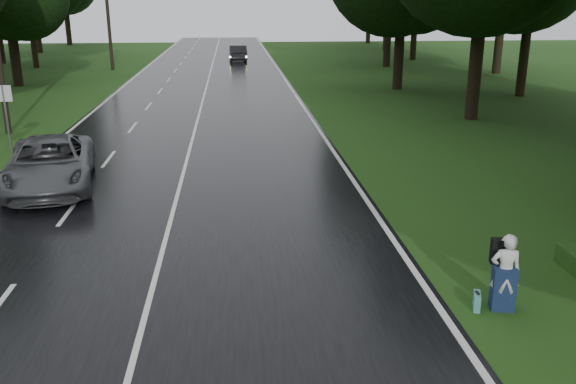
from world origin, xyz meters
The scene contains 15 objects.
ground centered at (0.00, 0.00, 0.00)m, with size 160.00×160.00×0.00m, color #204614.
road centered at (0.00, 20.00, 0.02)m, with size 12.00×140.00×0.04m, color black.
lane_center centered at (0.00, 20.00, 0.04)m, with size 0.12×140.00×0.01m, color silver.
grey_car centered at (-4.15, 10.45, 0.83)m, with size 2.63×5.71×1.59m, color #4E5053.
far_car centered at (2.43, 51.76, 0.80)m, with size 1.62×4.64×1.53m, color black.
hitchhiker centered at (7.04, 1.34, 0.75)m, with size 0.64×0.59×1.61m.
suitcase centered at (6.56, 1.40, 0.16)m, with size 0.13×0.44×0.32m, color teal.
utility_pole_mid centered at (-8.50, 19.34, 0.00)m, with size 1.80×0.28×9.99m, color black, non-canonical shape.
utility_pole_far centered at (-8.50, 45.32, 0.00)m, with size 1.80×0.28×9.46m, color black, non-canonical shape.
road_sign_b centered at (-7.20, 15.76, 0.00)m, with size 0.64×0.10×2.67m, color white, non-canonical shape.
tree_left_e centered at (-13.31, 35.74, 0.00)m, with size 7.35×7.35×11.48m, color black, non-canonical shape.
tree_left_f centered at (-15.63, 47.75, 0.00)m, with size 11.18×11.18×17.46m, color black, non-canonical shape.
tree_right_d centered at (14.00, 20.82, 0.00)m, with size 10.08×10.08×15.75m, color black, non-canonical shape.
tree_right_e centered at (13.06, 31.82, 0.00)m, with size 8.76×8.76×13.69m, color black, non-canonical shape.
tree_right_f centered at (15.81, 45.86, 0.00)m, with size 10.76×10.76×16.82m, color black, non-canonical shape.
Camera 1 is at (1.82, -9.05, 5.92)m, focal length 37.77 mm.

